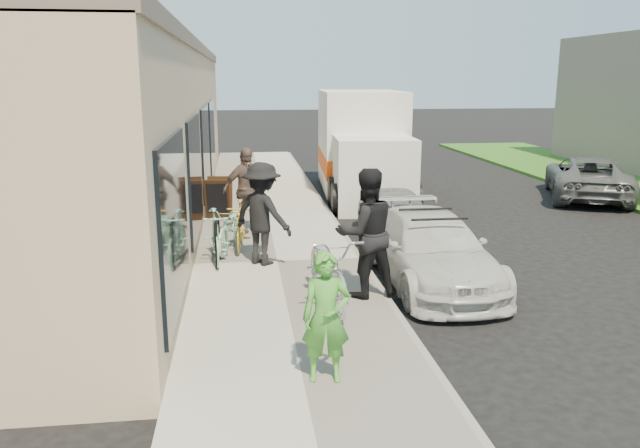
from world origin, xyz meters
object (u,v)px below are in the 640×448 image
bike_rack (217,237)px  far_car_gray (587,177)px  moving_truck (362,149)px  sedan_silver (396,216)px  sedan_white (430,249)px  sandwich_board (218,198)px  cruiser_bike_c (240,225)px  cruiser_bike_a (215,236)px  bystander_a (262,214)px  man_standing (366,233)px  cruiser_bike_b (232,228)px  bystander_b (246,190)px  tandem_bike (329,268)px  woman_rider (326,317)px

bike_rack → far_car_gray: size_ratio=0.19×
bike_rack → moving_truck: 8.42m
sedan_silver → sedan_white: bearing=-88.6°
sedan_white → sandwich_board: bearing=127.0°
sedan_white → cruiser_bike_c: sedan_white is taller
sandwich_board → moving_truck: 5.58m
cruiser_bike_a → bystander_a: (0.85, -0.27, 0.45)m
man_standing → cruiser_bike_c: bearing=-69.8°
sandwich_board → sedan_silver: sedan_silver is taller
sedan_white → cruiser_bike_b: size_ratio=2.45×
cruiser_bike_c → bystander_b: size_ratio=0.84×
sandwich_board → man_standing: bearing=-58.8°
moving_truck → cruiser_bike_c: moving_truck is taller
sandwich_board → cruiser_bike_a: sandwich_board is taller
sedan_white → tandem_bike: bearing=-149.0°
moving_truck → far_car_gray: moving_truck is taller
cruiser_bike_b → bystander_a: bystander_a is taller
sedan_silver → cruiser_bike_c: sedan_silver is taller
far_car_gray → bystander_a: 11.17m
woman_rider → sandwich_board: bearing=105.0°
cruiser_bike_a → bystander_b: bearing=69.3°
bike_rack → bystander_a: bearing=-3.4°
bystander_a → sedan_white: bearing=-158.0°
sandwich_board → bystander_a: bearing=-68.4°
tandem_bike → bystander_b: size_ratio=1.13×
bike_rack → tandem_bike: (1.68, -2.22, 0.04)m
sandwich_board → sedan_white: bearing=-43.9°
sedan_silver → man_standing: 3.79m
tandem_bike → bystander_a: 2.37m
sedan_white → cruiser_bike_a: sedan_white is taller
sedan_silver → tandem_bike: size_ratio=1.64×
man_standing → sedan_white: bearing=-157.5°
moving_truck → far_car_gray: 6.52m
tandem_bike → woman_rider: 2.39m
sedan_silver → cruiser_bike_a: sedan_silver is taller
bike_rack → far_car_gray: (10.34, 5.75, -0.04)m
far_car_gray → cruiser_bike_c: 10.98m
far_car_gray → cruiser_bike_b: size_ratio=2.65×
sedan_white → moving_truck: size_ratio=0.65×
bike_rack → bystander_b: bystander_b is taller
bike_rack → moving_truck: bearing=61.1°
bystander_b → woman_rider: bearing=-107.2°
man_standing → sedan_silver: bearing=-123.5°
cruiser_bike_b → sandwich_board: bearing=111.5°
far_car_gray → tandem_bike: 11.76m
man_standing → cruiser_bike_a: man_standing is taller
moving_truck → tandem_bike: size_ratio=3.05×
moving_truck → man_standing: 9.44m
bike_rack → far_car_gray: far_car_gray is taller
sandwich_board → sedan_silver: (3.75, -2.11, -0.07)m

